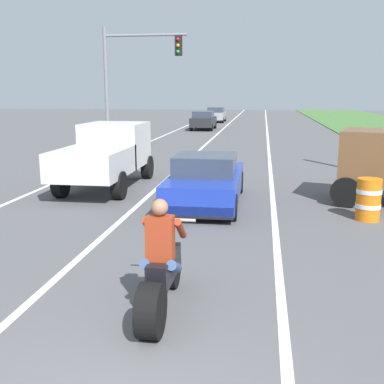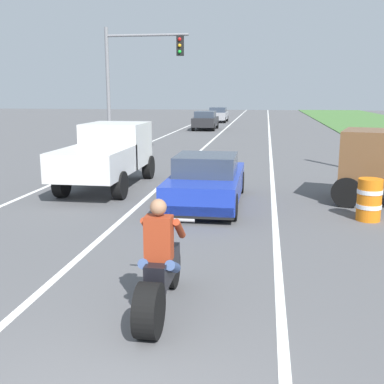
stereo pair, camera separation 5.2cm
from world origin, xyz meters
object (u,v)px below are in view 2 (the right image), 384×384
motorcycle_with_rider (159,274)px  distant_car_far_ahead (205,120)px  pickup_truck_left_lane_white (108,153)px  construction_barrel_nearest (369,200)px  sports_car_blue (207,181)px  traffic_light_mast_near (132,71)px  distant_car_further_ahead (218,114)px

motorcycle_with_rider → distant_car_far_ahead: bearing=96.1°
pickup_truck_left_lane_white → distant_car_far_ahead: bearing=89.8°
pickup_truck_left_lane_white → construction_barrel_nearest: bearing=-21.6°
construction_barrel_nearest → distant_car_far_ahead: (-7.29, 26.94, 0.27)m
motorcycle_with_rider → sports_car_blue: bearing=91.5°
traffic_light_mast_near → distant_car_far_ahead: size_ratio=1.50×
motorcycle_with_rider → distant_car_further_ahead: motorcycle_with_rider is taller
distant_car_far_ahead → traffic_light_mast_near: bearing=-95.8°
pickup_truck_left_lane_white → traffic_light_mast_near: bearing=100.3°
construction_barrel_nearest → distant_car_far_ahead: distant_car_far_ahead is taller
traffic_light_mast_near → distant_car_further_ahead: 26.00m
distant_car_far_ahead → construction_barrel_nearest: bearing=-74.9°
sports_car_blue → distant_car_far_ahead: distant_car_far_ahead is taller
traffic_light_mast_near → construction_barrel_nearest: size_ratio=6.00×
motorcycle_with_rider → distant_car_further_ahead: 42.67m
sports_car_blue → construction_barrel_nearest: size_ratio=4.30×
motorcycle_with_rider → distant_car_far_ahead: size_ratio=0.55×
pickup_truck_left_lane_white → distant_car_far_ahead: pickup_truck_left_lane_white is taller
pickup_truck_left_lane_white → distant_car_further_ahead: size_ratio=1.20×
motorcycle_with_rider → construction_barrel_nearest: (3.81, 5.51, -0.09)m
motorcycle_with_rider → traffic_light_mast_near: size_ratio=0.37×
sports_car_blue → pickup_truck_left_lane_white: size_ratio=0.90×
distant_car_far_ahead → distant_car_further_ahead: 10.08m
distant_car_far_ahead → sports_car_blue: bearing=-82.7°
traffic_light_mast_near → distant_car_far_ahead: 16.07m
pickup_truck_left_lane_white → traffic_light_mast_near: 8.96m
motorcycle_with_rider → distant_car_further_ahead: (-3.45, 42.53, 0.18)m
construction_barrel_nearest → distant_car_further_ahead: (-7.26, 37.02, 0.27)m
motorcycle_with_rider → sports_car_blue: size_ratio=0.51×
sports_car_blue → traffic_light_mast_near: bearing=115.6°
pickup_truck_left_lane_white → construction_barrel_nearest: size_ratio=4.80×
sports_car_blue → pickup_truck_left_lane_white: bearing=150.9°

